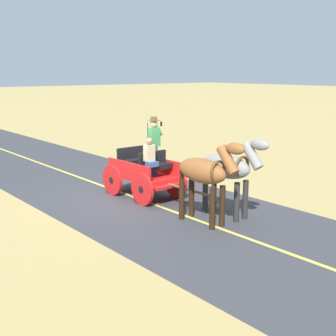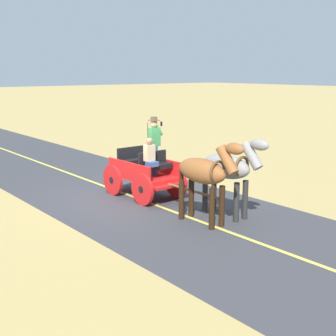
# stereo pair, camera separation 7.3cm
# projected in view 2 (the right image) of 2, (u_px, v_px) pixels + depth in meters

# --- Properties ---
(ground_plane) EXTENTS (200.00, 200.00, 0.00)m
(ground_plane) POSITION_uv_depth(u_px,v_px,m) (133.00, 197.00, 14.42)
(ground_plane) COLOR tan
(road_surface) EXTENTS (5.69, 160.00, 0.01)m
(road_surface) POSITION_uv_depth(u_px,v_px,m) (133.00, 197.00, 14.42)
(road_surface) COLOR #38383D
(road_surface) RESTS_ON ground
(road_centre_stripe) EXTENTS (0.12, 160.00, 0.00)m
(road_centre_stripe) POSITION_uv_depth(u_px,v_px,m) (133.00, 197.00, 14.41)
(road_centre_stripe) COLOR #DBCC4C
(road_centre_stripe) RESTS_ON road_surface
(horse_drawn_carriage) EXTENTS (1.47, 4.51, 2.50)m
(horse_drawn_carriage) POSITION_uv_depth(u_px,v_px,m) (146.00, 171.00, 14.31)
(horse_drawn_carriage) COLOR red
(horse_drawn_carriage) RESTS_ON ground
(horse_near_side) EXTENTS (0.67, 2.14, 2.21)m
(horse_near_side) POSITION_uv_depth(u_px,v_px,m) (229.00, 169.00, 12.22)
(horse_near_side) COLOR gray
(horse_near_side) RESTS_ON ground
(horse_off_side) EXTENTS (0.64, 2.13, 2.21)m
(horse_off_side) POSITION_uv_depth(u_px,v_px,m) (205.00, 173.00, 11.66)
(horse_off_side) COLOR brown
(horse_off_side) RESTS_ON ground
(traffic_cone) EXTENTS (0.32, 0.32, 0.50)m
(traffic_cone) POSITION_uv_depth(u_px,v_px,m) (157.00, 167.00, 17.62)
(traffic_cone) COLOR orange
(traffic_cone) RESTS_ON ground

